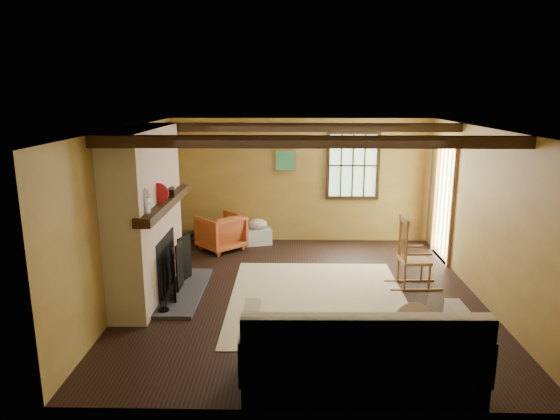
{
  "coord_description": "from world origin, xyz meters",
  "views": [
    {
      "loc": [
        -0.21,
        -6.82,
        2.87
      ],
      "look_at": [
        -0.36,
        0.4,
        1.17
      ],
      "focal_mm": 32.0,
      "sensor_mm": 36.0,
      "label": 1
    }
  ],
  "objects_px": {
    "fireplace": "(148,220)",
    "armchair": "(221,232)",
    "sofa": "(360,356)",
    "rocking_chair": "(412,258)",
    "laundry_basket": "(257,236)"
  },
  "relations": [
    {
      "from": "rocking_chair",
      "to": "laundry_basket",
      "type": "xyz_separation_m",
      "value": [
        -2.46,
        2.15,
        -0.31
      ]
    },
    {
      "from": "fireplace",
      "to": "sofa",
      "type": "height_order",
      "value": "fireplace"
    },
    {
      "from": "rocking_chair",
      "to": "armchair",
      "type": "relative_size",
      "value": 1.46
    },
    {
      "from": "fireplace",
      "to": "sofa",
      "type": "distance_m",
      "value": 3.67
    },
    {
      "from": "sofa",
      "to": "armchair",
      "type": "height_order",
      "value": "sofa"
    },
    {
      "from": "fireplace",
      "to": "armchair",
      "type": "height_order",
      "value": "fireplace"
    },
    {
      "from": "armchair",
      "to": "sofa",
      "type": "bearing_deg",
      "value": 71.16
    },
    {
      "from": "sofa",
      "to": "armchair",
      "type": "distance_m",
      "value": 4.87
    },
    {
      "from": "sofa",
      "to": "rocking_chair",
      "type": "bearing_deg",
      "value": 66.19
    },
    {
      "from": "rocking_chair",
      "to": "armchair",
      "type": "xyz_separation_m",
      "value": [
        -3.12,
        1.76,
        -0.12
      ]
    },
    {
      "from": "sofa",
      "to": "armchair",
      "type": "bearing_deg",
      "value": 113.17
    },
    {
      "from": "fireplace",
      "to": "armchair",
      "type": "distance_m",
      "value": 2.35
    },
    {
      "from": "rocking_chair",
      "to": "armchair",
      "type": "bearing_deg",
      "value": 57.35
    },
    {
      "from": "rocking_chair",
      "to": "laundry_basket",
      "type": "relative_size",
      "value": 2.17
    },
    {
      "from": "rocking_chair",
      "to": "laundry_basket",
      "type": "distance_m",
      "value": 3.29
    }
  ]
}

